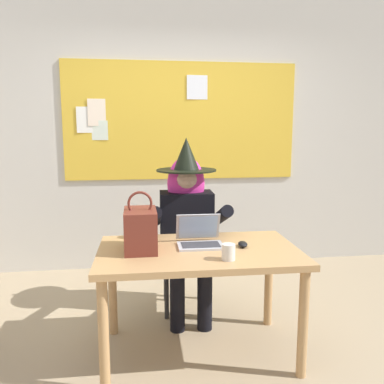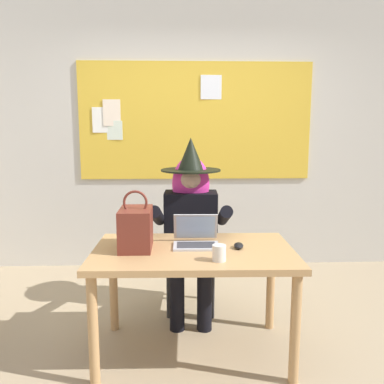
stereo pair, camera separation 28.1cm
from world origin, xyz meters
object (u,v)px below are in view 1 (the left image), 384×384
desk_main (199,263)px  coffee_mug (228,252)px  person_costumed (187,216)px  computer_mouse (243,244)px  chair_at_desk (186,246)px  laptop (200,238)px  handbag (141,229)px

desk_main → coffee_mug: bearing=-59.0°
person_costumed → computer_mouse: 0.68m
chair_at_desk → laptop: size_ratio=3.01×
desk_main → chair_at_desk: chair_at_desk is taller
computer_mouse → coffee_mug: 0.29m
laptop → desk_main: bearing=-101.1°
desk_main → computer_mouse: computer_mouse is taller
coffee_mug → person_costumed: bearing=98.9°
person_costumed → handbag: bearing=-29.6°
computer_mouse → handbag: handbag is taller
chair_at_desk → laptop: (0.01, -0.65, 0.25)m
laptop → computer_mouse: laptop is taller
person_costumed → laptop: person_costumed is taller
chair_at_desk → handbag: 0.88m
laptop → handbag: (-0.39, -0.07, 0.09)m
desk_main → computer_mouse: size_ratio=12.40×
person_costumed → handbag: size_ratio=3.72×
person_costumed → handbag: 0.71m
desk_main → chair_at_desk: size_ratio=1.43×
chair_at_desk → handbag: (-0.38, -0.72, 0.34)m
desk_main → person_costumed: bearing=89.6°
desk_main → chair_at_desk: bearing=89.1°
computer_mouse → coffee_mug: size_ratio=1.09×
chair_at_desk → laptop: laptop is taller
computer_mouse → coffee_mug: bearing=-114.4°
desk_main → coffee_mug: size_ratio=13.57×
desk_main → laptop: bearing=77.7°
chair_at_desk → laptop: bearing=3.8°
coffee_mug → desk_main: bearing=121.0°
laptop → handbag: 0.40m
person_costumed → computer_mouse: bearing=27.1°
person_costumed → chair_at_desk: bearing=179.1°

